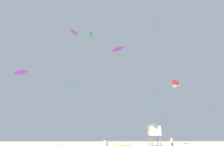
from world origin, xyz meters
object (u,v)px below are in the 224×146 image
Objects in this scene: person_midground at (172,142)px; person_foreground at (105,146)px; kite_aloft_2 at (146,101)px; kite_aloft_5 at (21,72)px; lifeguard_tower at (154,129)px; kite_aloft_7 at (176,85)px; kite_aloft_0 at (74,32)px; kite_aloft_1 at (176,83)px; kite_aloft_6 at (134,89)px; kite_aloft_4 at (118,49)px; kite_aloft_8 at (91,34)px; kite_aloft_3 at (71,87)px.

person_foreground is at bearing -132.97° from person_midground.
kite_aloft_2 is 34.18m from kite_aloft_5.
kite_aloft_5 reaches higher than lifeguard_tower.
lifeguard_tower is 1.12× the size of kite_aloft_7.
kite_aloft_5 is at bearing 164.17° from kite_aloft_0.
kite_aloft_2 is 10.43m from kite_aloft_7.
kite_aloft_1 is 1.13× the size of kite_aloft_5.
kite_aloft_2 is (18.51, 22.02, -8.49)m from kite_aloft_0.
kite_aloft_0 reaches higher than person_foreground.
person_foreground is 0.65× the size of kite_aloft_6.
person_foreground is 34.40m from kite_aloft_7.
person_foreground is 15.92m from person_midground.
kite_aloft_4 is at bearing -168.90° from kite_aloft_7.
kite_aloft_8 is (-14.11, 6.91, 24.17)m from person_midground.
kite_aloft_6 is (13.99, 16.01, -6.44)m from kite_aloft_0.
kite_aloft_5 is 27.15m from kite_aloft_6.
kite_aloft_1 is (16.42, 20.30, 12.46)m from person_foreground.
kite_aloft_1 is (7.07, 3.29, 10.36)m from lifeguard_tower.
kite_aloft_0 is 29.99m from kite_aloft_2.
lifeguard_tower is at bearing -8.15° from kite_aloft_8.
kite_aloft_7 reaches higher than kite_aloft_2.
kite_aloft_6 is (7.85, 27.18, 12.76)m from person_foreground.
kite_aloft_4 is (-13.14, 2.13, 9.80)m from kite_aloft_1.
kite_aloft_7 is (2.37, 5.17, 1.05)m from kite_aloft_1.
kite_aloft_5 is (-25.17, -3.09, 9.85)m from lifeguard_tower.
kite_aloft_6 is at bearing 36.00° from kite_aloft_8.
kite_aloft_2 reaches higher than lifeguard_tower.
kite_aloft_8 reaches higher than kite_aloft_3.
kite_aloft_2 is (3.02, 16.19, 8.61)m from lifeguard_tower.
person_midground is at bearing -95.02° from kite_aloft_2.
kite_aloft_3 reaches higher than person_foreground.
kite_aloft_3 reaches higher than person_midground.
kite_aloft_2 is 1.13× the size of kite_aloft_3.
kite_aloft_5 is 18.00m from kite_aloft_8.
kite_aloft_6 is at bearing 98.24° from person_midground.
person_foreground is 31.04m from kite_aloft_6.
kite_aloft_0 is at bearing -130.04° from kite_aloft_2.
kite_aloft_4 is 0.97× the size of kite_aloft_5.
kite_aloft_4 is at bearing -130.14° from kite_aloft_2.
lifeguard_tower is at bearing 101.23° from person_midground.
kite_aloft_3 is at bearing -169.48° from kite_aloft_7.
kite_aloft_5 is at bearing -157.97° from kite_aloft_8.
kite_aloft_1 is 1.85× the size of kite_aloft_2.
kite_aloft_5 is (-32.24, -6.37, -0.51)m from kite_aloft_1.
kite_aloft_0 reaches higher than kite_aloft_3.
kite_aloft_2 is at bearing 107.41° from kite_aloft_1.
kite_aloft_6 is (-8.57, 6.89, 0.30)m from kite_aloft_1.
kite_aloft_6 is at bearing 29.26° from kite_aloft_5.
kite_aloft_8 is at bearing -144.00° from kite_aloft_6.
kite_aloft_1 is 1.70× the size of kite_aloft_6.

